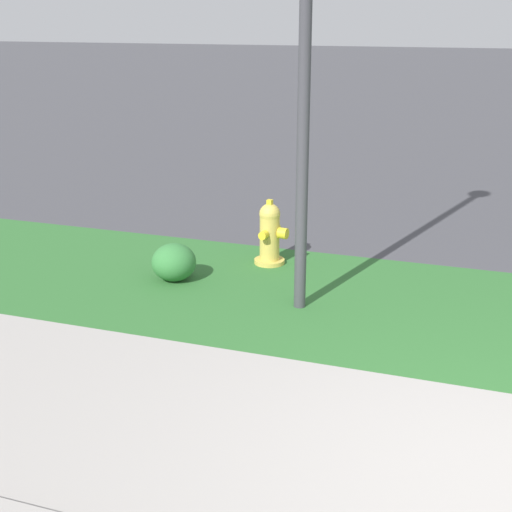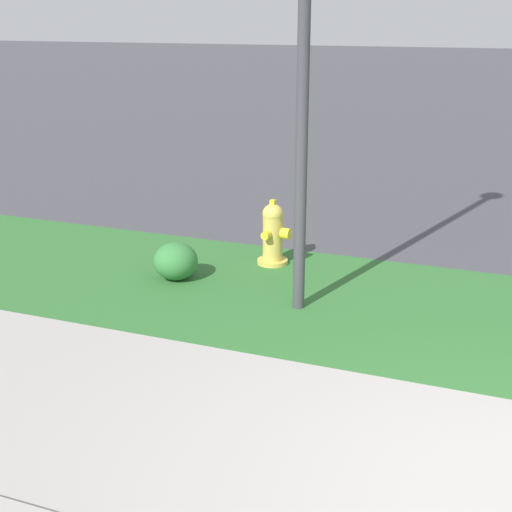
{
  "view_description": "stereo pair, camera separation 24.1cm",
  "coord_description": "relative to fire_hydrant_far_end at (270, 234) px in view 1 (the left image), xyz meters",
  "views": [
    {
      "loc": [
        -0.44,
        -3.78,
        2.63
      ],
      "look_at": [
        -2.58,
        2.41,
        0.4
      ],
      "focal_mm": 50.0,
      "sensor_mm": 36.0,
      "label": 1
    },
    {
      "loc": [
        -0.21,
        -3.7,
        2.63
      ],
      "look_at": [
        -2.58,
        2.41,
        0.4
      ],
      "focal_mm": 50.0,
      "sensor_mm": 36.0,
      "label": 2
    }
  ],
  "objects": [
    {
      "name": "shrub_bush_mid_verge",
      "position": [
        -0.78,
        -0.82,
        -0.15
      ],
      "size": [
        0.46,
        0.46,
        0.39
      ],
      "color": "#337538",
      "rests_on": "ground"
    },
    {
      "name": "fire_hydrant_far_end",
      "position": [
        0.0,
        0.0,
        0.0
      ],
      "size": [
        0.38,
        0.41,
        0.73
      ],
      "rotation": [
        0.0,
        0.0,
        4.59
      ],
      "color": "gold",
      "rests_on": "ground"
    }
  ]
}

